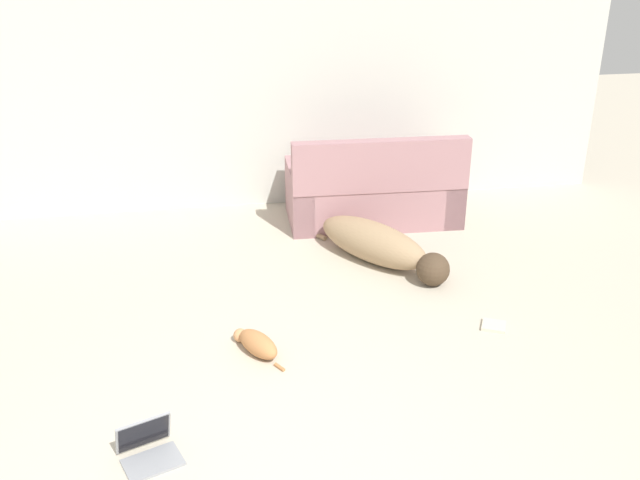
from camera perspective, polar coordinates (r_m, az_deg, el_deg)
The scene contains 6 objects.
wall_back at distance 7.05m, azimuth -7.95°, elevation 12.97°, with size 7.87×0.06×2.68m.
couch at distance 6.90m, azimuth 4.30°, elevation 3.76°, with size 1.66×0.88×0.90m.
dog at distance 6.07m, azimuth 4.76°, elevation -0.39°, with size 1.06×1.43×0.34m.
cat at distance 4.88m, azimuth -5.09°, elevation -8.24°, with size 0.34×0.49×0.16m.
laptop_open at distance 4.15m, azimuth -13.65°, elevation -15.65°, with size 0.38×0.36×0.22m.
book_cream at distance 5.33m, azimuth 13.73°, elevation -6.68°, with size 0.22×0.22×0.02m.
Camera 1 is at (-0.26, -2.53, 2.68)m, focal length 40.00 mm.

